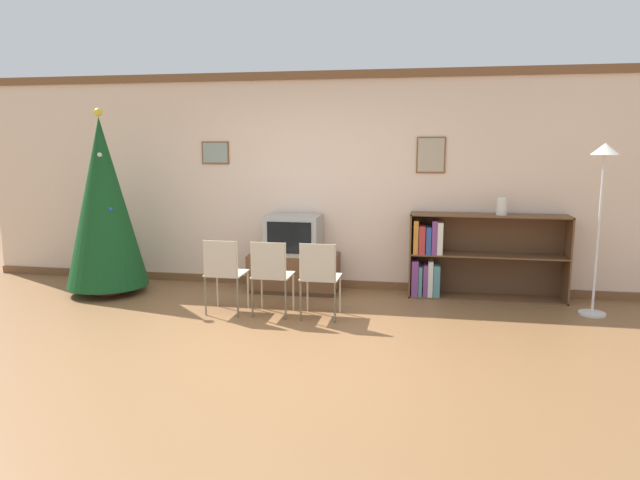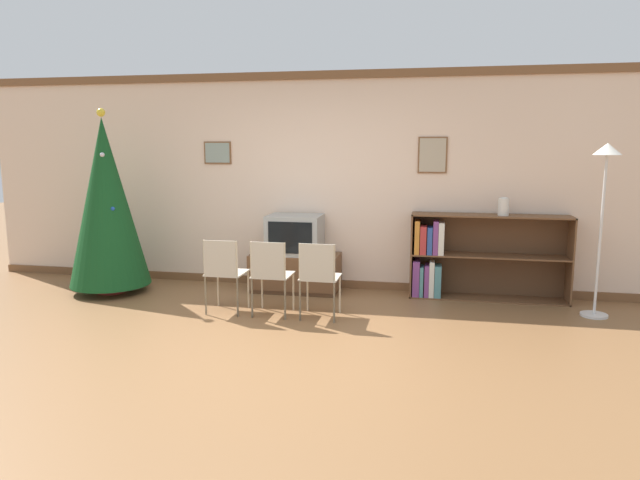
{
  "view_description": "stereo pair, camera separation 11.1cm",
  "coord_description": "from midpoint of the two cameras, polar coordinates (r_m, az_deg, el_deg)",
  "views": [
    {
      "loc": [
        1.34,
        -4.7,
        1.81
      ],
      "look_at": [
        0.25,
        1.3,
        0.79
      ],
      "focal_mm": 32.0,
      "sensor_mm": 36.0,
      "label": 1
    },
    {
      "loc": [
        1.45,
        -4.68,
        1.81
      ],
      "look_at": [
        0.25,
        1.3,
        0.79
      ],
      "focal_mm": 32.0,
      "sensor_mm": 36.0,
      "label": 2
    }
  ],
  "objects": [
    {
      "name": "tv_console",
      "position": [
        7.13,
        -3.06,
        -3.26
      ],
      "size": [
        1.09,
        0.51,
        0.47
      ],
      "color": "#4C311E",
      "rests_on": "ground_plane"
    },
    {
      "name": "vase",
      "position": [
        6.89,
        17.28,
        3.27
      ],
      "size": [
        0.12,
        0.12,
        0.21
      ],
      "color": "silver",
      "rests_on": "bookshelf"
    },
    {
      "name": "folding_chair_left",
      "position": [
        6.21,
        -10.1,
        -3.09
      ],
      "size": [
        0.4,
        0.4,
        0.82
      ],
      "color": "#BCB29E",
      "rests_on": "ground_plane"
    },
    {
      "name": "bookshelf",
      "position": [
        6.99,
        13.29,
        -1.69
      ],
      "size": [
        1.82,
        0.36,
        1.01
      ],
      "color": "brown",
      "rests_on": "ground_plane"
    },
    {
      "name": "standing_lamp",
      "position": [
        6.61,
        25.97,
        5.02
      ],
      "size": [
        0.28,
        0.28,
        1.83
      ],
      "color": "silver",
      "rests_on": "ground_plane"
    },
    {
      "name": "television",
      "position": [
        7.04,
        -3.1,
        0.53
      ],
      "size": [
        0.66,
        0.5,
        0.49
      ],
      "color": "#9E9E99",
      "rests_on": "tv_console"
    },
    {
      "name": "folding_chair_center",
      "position": [
        6.05,
        -5.46,
        -3.32
      ],
      "size": [
        0.4,
        0.4,
        0.82
      ],
      "color": "#BCB29E",
      "rests_on": "ground_plane"
    },
    {
      "name": "ground_plane",
      "position": [
        5.22,
        -5.97,
        -10.86
      ],
      "size": [
        24.0,
        24.0,
        0.0
      ],
      "primitive_type": "plane",
      "color": "brown"
    },
    {
      "name": "wall_back",
      "position": [
        7.24,
        -0.81,
        5.86
      ],
      "size": [
        9.12,
        0.11,
        2.7
      ],
      "color": "beige",
      "rests_on": "ground_plane"
    },
    {
      "name": "christmas_tree",
      "position": [
        7.4,
        -21.21,
        3.45
      ],
      "size": [
        0.97,
        0.97,
        2.24
      ],
      "color": "maroon",
      "rests_on": "ground_plane"
    },
    {
      "name": "folding_chair_right",
      "position": [
        5.93,
        -0.61,
        -3.53
      ],
      "size": [
        0.4,
        0.4,
        0.82
      ],
      "color": "#BCB29E",
      "rests_on": "ground_plane"
    }
  ]
}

